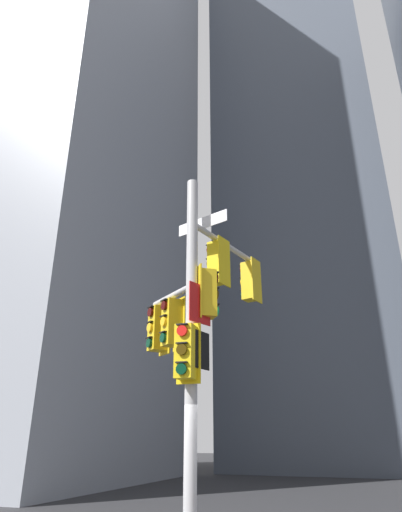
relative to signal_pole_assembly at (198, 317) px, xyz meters
name	(u,v)px	position (x,y,z in m)	size (l,w,h in m)	color
building_tower_left	(60,114)	(-14.67, 11.30, 18.71)	(15.01, 15.01, 46.05)	#9399A3
building_mid_block	(297,143)	(-0.04, 25.01, 22.04)	(12.15, 12.15, 52.70)	#4C5460
signal_pole_assembly	(198,317)	(0.00, 0.00, 0.00)	(2.29, 3.33, 7.31)	#B2B2B5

